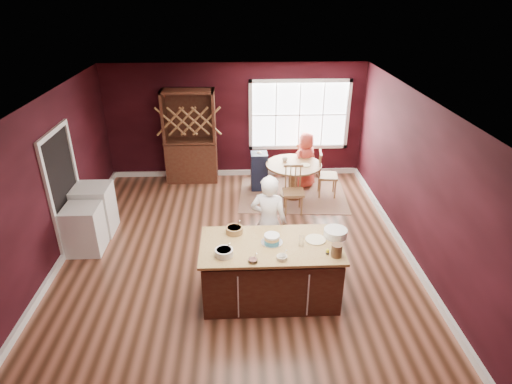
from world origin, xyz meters
TOP-DOWN VIEW (x-y plane):
  - room_shell at (0.00, 0.00)m, footprint 7.00×7.00m
  - window at (1.50, 3.47)m, footprint 2.36×0.10m
  - doorway at (-2.97, 0.60)m, footprint 0.08×1.26m
  - kitchen_island at (0.51, -1.08)m, footprint 2.03×1.06m
  - dining_table at (1.26, 2.31)m, footprint 1.21×1.21m
  - baker at (0.53, -0.30)m, footprint 0.69×0.55m
  - layer_cake at (0.52, -1.03)m, footprint 0.32×0.32m
  - bowl_blue at (-0.15, -1.32)m, footprint 0.25×0.25m
  - bowl_yellow at (-0.02, -0.74)m, footprint 0.26×0.26m
  - bowl_pink at (0.23, -1.49)m, footprint 0.13×0.13m
  - bowl_olive at (0.63, -1.45)m, footprint 0.15×0.15m
  - drinking_glass at (0.94, -1.13)m, footprint 0.08×0.08m
  - dinner_plate at (1.16, -1.00)m, footprint 0.30×0.30m
  - white_tub at (1.47, -0.90)m, footprint 0.34×0.34m
  - stoneware_crock at (1.38, -1.40)m, footprint 0.15×0.15m
  - toy_figurine at (1.27, -1.35)m, footprint 0.05×0.05m
  - rug at (1.26, 2.31)m, footprint 2.46×1.97m
  - chair_east at (2.01, 2.26)m, footprint 0.46×0.48m
  - chair_south at (1.17, 1.53)m, footprint 0.43×0.41m
  - chair_north at (1.53, 3.08)m, footprint 0.49×0.48m
  - seated_woman at (1.59, 2.76)m, footprint 0.75×0.71m
  - high_chair at (0.52, 2.66)m, footprint 0.38×0.38m
  - toddler at (0.51, 2.66)m, footprint 0.18×0.14m
  - table_plate at (1.49, 2.21)m, footprint 0.22×0.22m
  - table_cup at (1.08, 2.46)m, footprint 0.15×0.15m
  - hutch at (-1.04, 3.22)m, footprint 1.18×0.49m
  - washer at (-2.64, 0.28)m, footprint 0.59×0.57m
  - dryer at (-2.64, 0.92)m, footprint 0.65×0.63m

SIDE VIEW (x-z plane):
  - rug at x=1.26m, z-range 0.00..0.01m
  - washer at x=-2.64m, z-range 0.00..0.86m
  - kitchen_island at x=0.51m, z-range -0.02..0.90m
  - high_chair at x=0.52m, z-range 0.00..0.91m
  - dryer at x=-2.64m, z-range 0.00..0.94m
  - chair_north at x=1.53m, z-range 0.00..0.99m
  - chair_south at x=1.17m, z-range 0.00..1.00m
  - chair_east at x=2.01m, z-range 0.00..1.04m
  - dining_table at x=1.26m, z-range 0.16..0.91m
  - seated_woman at x=1.59m, z-range 0.00..1.29m
  - table_plate at x=1.49m, z-range 0.75..0.77m
  - table_cup at x=1.08m, z-range 0.75..0.84m
  - toddler at x=0.51m, z-range 0.68..0.94m
  - baker at x=0.53m, z-range 0.00..1.65m
  - dinner_plate at x=1.16m, z-range 0.92..0.94m
  - bowl_pink at x=0.23m, z-range 0.92..0.97m
  - bowl_olive at x=0.63m, z-range 0.92..0.98m
  - toy_figurine at x=1.27m, z-range 0.92..1.00m
  - bowl_yellow at x=-0.02m, z-range 0.92..1.02m
  - bowl_blue at x=-0.15m, z-range 0.92..1.02m
  - white_tub at x=1.47m, z-range 0.92..1.04m
  - layer_cake at x=0.52m, z-range 0.92..1.05m
  - drinking_glass at x=0.94m, z-range 0.92..1.08m
  - stoneware_crock at x=1.38m, z-range 0.92..1.10m
  - doorway at x=-2.97m, z-range -0.04..2.09m
  - hutch at x=-1.04m, z-range 0.00..2.17m
  - room_shell at x=0.00m, z-range -2.15..4.85m
  - window at x=1.50m, z-range 0.67..2.33m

